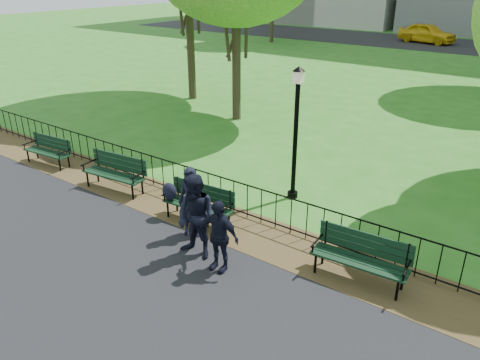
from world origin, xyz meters
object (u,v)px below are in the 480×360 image
Objects in this scene: park_bench_main at (187,196)px; person_mid at (196,217)px; park_bench_right_a at (362,253)px; taxi at (427,33)px; park_bench_left_b at (49,148)px; person_right at (218,236)px; park_bench_left_a at (116,169)px; lamppost at (296,130)px; person_left at (191,202)px.

person_mid is (1.25, -1.07, 0.31)m from park_bench_main.
taxi reaches higher than park_bench_right_a.
park_bench_left_b is 10.03m from park_bench_right_a.
person_right is (-2.39, -1.34, 0.17)m from park_bench_right_a.
park_bench_main is 1.67m from person_mid.
park_bench_left_a is 6.95m from park_bench_right_a.
park_bench_main is 5.75m from park_bench_left_b.
person_mid is (3.91, -1.19, 0.31)m from park_bench_left_a.
park_bench_right_a is 34.79m from taxi.
park_bench_left_a is at bearing -149.56° from lamppost.
lamppost is at bearing 92.83° from person_right.
park_bench_right_a is 3.30m from person_mid.
park_bench_left_a is (-2.66, 0.12, -0.01)m from park_bench_main.
person_right is at bearing -22.09° from park_bench_left_a.
person_mid reaches higher than park_bench_main.
park_bench_main is 1.20× the size of person_right.
park_bench_main is 0.40× the size of taxi.
park_bench_main is 3.15m from lamppost.
person_left reaches higher than taxi.
lamppost reaches higher than park_bench_right_a.
park_bench_main is 2.66m from park_bench_left_a.
park_bench_right_a is 1.15× the size of person_left.
person_left is (3.26, -0.61, 0.21)m from park_bench_left_a.
person_mid is at bearing -23.26° from park_bench_left_a.
person_right is (7.65, -1.28, 0.23)m from park_bench_left_b.
park_bench_left_b is 7.68m from lamppost.
park_bench_left_b is (-3.09, -0.00, -0.07)m from park_bench_left_a.
park_bench_left_a is 4.10m from person_mid.
park_bench_left_b is 0.37× the size of taxi.
taxi is (-4.94, 34.37, -0.02)m from person_left.
park_bench_right_a reaches higher than park_bench_left_b.
park_bench_left_a is 4.74m from person_right.
lamppost is at bearing 12.76° from park_bench_left_b.
taxi is (-8.63, 33.70, 0.20)m from park_bench_right_a.
taxi is (-4.34, 33.88, 0.18)m from park_bench_main.
lamppost is at bearing 136.74° from park_bench_right_a.
person_left is (-0.83, -3.01, -1.04)m from lamppost.
taxi reaches higher than person_right.
taxi is at bearing 86.49° from park_bench_left_a.
lamppost reaches higher than person_right.
person_left is 1.07× the size of person_right.
park_bench_left_b is (-5.75, 0.11, -0.07)m from park_bench_main.
lamppost is 2.26× the size of person_right.
park_bench_left_b is at bearing -161.48° from lamppost.
lamppost is 1.89× the size of person_mid.
lamppost is at bearing 24.08° from park_bench_left_a.
lamppost is 3.71m from person_mid.
park_bench_left_a is 0.42× the size of taxi.
lamppost reaches higher than park_bench_left_a.
park_bench_left_b is at bearing 150.06° from person_left.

